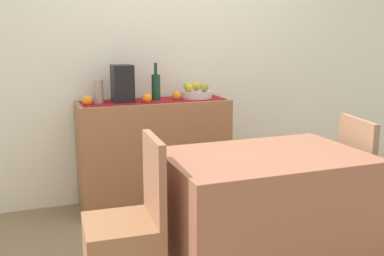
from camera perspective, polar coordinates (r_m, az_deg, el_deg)
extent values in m
cube|color=#806C50|center=(3.18, 3.33, -15.00)|extent=(6.40, 6.40, 0.02)
cube|color=silver|center=(3.95, -3.43, 10.72)|extent=(6.40, 0.06, 2.70)
cube|color=#9A6642|center=(3.77, -4.80, -3.24)|extent=(1.24, 0.42, 0.89)
cube|color=maroon|center=(3.68, -4.92, 3.53)|extent=(1.17, 0.32, 0.01)
cylinder|color=silver|center=(3.80, 0.59, 4.33)|extent=(0.26, 0.26, 0.06)
sphere|color=gold|center=(3.73, -0.35, 5.18)|extent=(0.07, 0.07, 0.07)
sphere|color=#97A039|center=(3.73, 1.56, 5.23)|extent=(0.07, 0.07, 0.07)
sphere|color=gold|center=(3.83, 0.58, 5.40)|extent=(0.07, 0.07, 0.07)
sphere|color=#8EB33D|center=(3.82, -0.60, 5.37)|extent=(0.07, 0.07, 0.07)
cylinder|color=#193D26|center=(3.68, -4.62, 5.16)|extent=(0.07, 0.07, 0.21)
cylinder|color=#193D26|center=(3.66, -4.66, 7.55)|extent=(0.03, 0.03, 0.09)
cube|color=black|center=(3.61, -8.87, 5.60)|extent=(0.16, 0.18, 0.30)
cylinder|color=#A29486|center=(3.58, -11.85, 4.53)|extent=(0.08, 0.08, 0.19)
sphere|color=orange|center=(3.57, -5.75, 3.81)|extent=(0.08, 0.08, 0.08)
sphere|color=orange|center=(3.51, -13.20, 3.45)|extent=(0.08, 0.08, 0.08)
sphere|color=orange|center=(3.69, -2.01, 4.13)|extent=(0.08, 0.08, 0.08)
cube|color=#9A5F46|center=(2.77, 9.16, -10.70)|extent=(1.16, 0.77, 0.74)
cube|color=#9B664A|center=(2.41, -4.85, -6.34)|extent=(0.06, 0.40, 0.45)
cube|color=olive|center=(3.31, 22.40, -10.35)|extent=(0.46, 0.46, 0.45)
cube|color=#946C4E|center=(3.08, 20.24, -3.00)|extent=(0.11, 0.40, 0.45)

